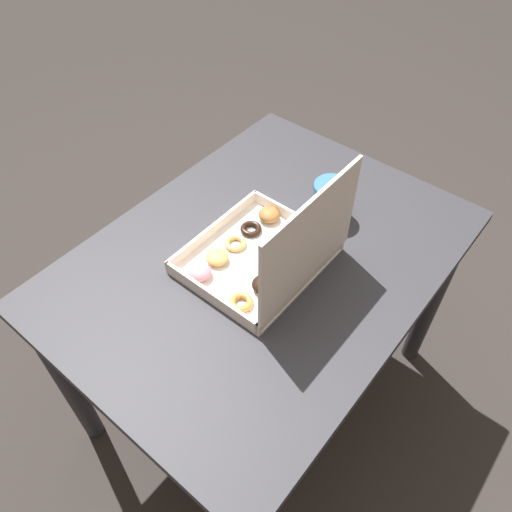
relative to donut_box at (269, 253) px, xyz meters
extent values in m
plane|color=#2D2826|center=(-0.03, -0.04, -0.77)|extent=(8.00, 8.00, 0.00)
cube|color=#2D2D33|center=(-0.03, -0.04, -0.07)|extent=(1.03, 0.77, 0.03)
cylinder|color=#2D2D33|center=(-0.49, -0.37, -0.43)|extent=(0.06, 0.06, 0.68)
cylinder|color=#2D2D33|center=(0.44, -0.37, -0.43)|extent=(0.06, 0.06, 0.68)
cylinder|color=#2D2D33|center=(-0.49, 0.30, -0.43)|extent=(0.06, 0.06, 0.68)
cube|color=silver|center=(0.00, -0.04, -0.06)|extent=(0.33, 0.28, 0.01)
cube|color=silver|center=(0.00, -0.18, -0.04)|extent=(0.33, 0.01, 0.03)
cube|color=silver|center=(0.00, 0.10, -0.04)|extent=(0.33, 0.01, 0.03)
cube|color=silver|center=(-0.17, -0.04, -0.04)|extent=(0.01, 0.28, 0.03)
cube|color=silver|center=(0.16, -0.04, -0.04)|extent=(0.01, 0.28, 0.03)
cube|color=silver|center=(0.00, 0.10, 0.11)|extent=(0.33, 0.01, 0.25)
ellipsoid|color=#9E6633|center=(-0.13, -0.10, -0.04)|extent=(0.06, 0.06, 0.03)
torus|color=black|center=(-0.07, -0.11, -0.05)|extent=(0.06, 0.06, 0.02)
torus|color=tan|center=(0.00, -0.11, -0.05)|extent=(0.06, 0.06, 0.01)
ellipsoid|color=tan|center=(0.06, -0.11, -0.04)|extent=(0.06, 0.06, 0.03)
ellipsoid|color=pink|center=(0.12, -0.11, -0.04)|extent=(0.06, 0.06, 0.03)
torus|color=#9E6633|center=(-0.13, 0.03, -0.05)|extent=(0.06, 0.06, 0.01)
torus|color=black|center=(-0.06, 0.03, -0.05)|extent=(0.06, 0.06, 0.01)
torus|color=#9E6633|center=(-0.01, 0.02, -0.05)|extent=(0.06, 0.06, 0.02)
ellipsoid|color=black|center=(0.06, 0.03, -0.04)|extent=(0.06, 0.06, 0.03)
torus|color=#B77A38|center=(0.13, 0.02, -0.05)|extent=(0.06, 0.06, 0.02)
cylinder|color=teal|center=(-0.25, 0.00, -0.01)|extent=(0.10, 0.10, 0.10)
cylinder|color=black|center=(-0.25, 0.00, 0.04)|extent=(0.08, 0.08, 0.01)
camera|label=1|loc=(0.62, 0.47, 0.86)|focal=35.00mm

